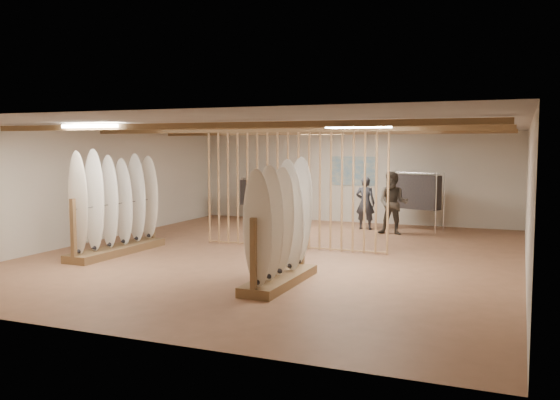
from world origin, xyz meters
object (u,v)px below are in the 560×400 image
at_px(rack_left, 117,220).
at_px(shopper_a, 365,200).
at_px(clothing_rack_a, 260,193).
at_px(rack_right, 280,243).
at_px(clothing_rack_b, 415,192).
at_px(shopper_b, 393,199).

relative_size(rack_left, shopper_a, 1.61).
distance_m(rack_left, clothing_rack_a, 6.39).
relative_size(rack_right, clothing_rack_b, 1.33).
distance_m(rack_left, shopper_a, 7.15).
xyz_separation_m(rack_right, clothing_rack_a, (-3.85, 7.70, 0.19)).
xyz_separation_m(shopper_a, shopper_b, (0.93, -0.70, 0.10)).
height_order(rack_left, shopper_a, rack_left).
height_order(clothing_rack_b, shopper_a, shopper_a).
bearing_deg(shopper_a, rack_left, 54.89).
bearing_deg(clothing_rack_a, shopper_b, -14.48).
distance_m(clothing_rack_a, clothing_rack_b, 4.87).
xyz_separation_m(rack_left, shopper_b, (5.06, 5.14, 0.20)).
distance_m(clothing_rack_a, shopper_b, 4.63).
xyz_separation_m(rack_right, clothing_rack_b, (1.01, 7.54, 0.37)).
relative_size(rack_right, clothing_rack_a, 1.59).
height_order(clothing_rack_a, clothing_rack_b, clothing_rack_b).
bearing_deg(clothing_rack_b, rack_right, -76.39).
relative_size(clothing_rack_a, shopper_b, 0.73).
xyz_separation_m(rack_left, clothing_rack_b, (5.46, 6.19, 0.33)).
bearing_deg(rack_left, clothing_rack_a, 86.02).
distance_m(clothing_rack_b, shopper_a, 1.40).
relative_size(rack_left, clothing_rack_b, 1.65).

